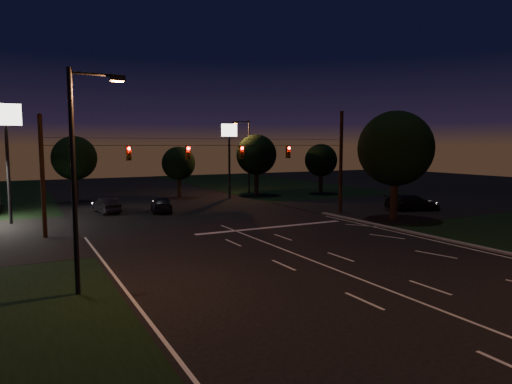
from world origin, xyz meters
TOP-DOWN VIEW (x-y plane):
  - ground at (0.00, 0.00)m, footprint 140.00×140.00m
  - cross_street_right at (20.00, 16.00)m, footprint 20.00×16.00m
  - edge_line_left at (-9.70, -6.00)m, footprint 0.14×40.00m
  - center_line at (0.00, -6.00)m, footprint 0.14×40.00m
  - stop_bar at (3.00, 11.50)m, footprint 12.00×0.50m
  - utility_pole_right at (12.00, 15.00)m, footprint 0.30×0.30m
  - utility_pole_left at (-12.00, 15.00)m, footprint 0.28×0.28m
  - signal_span at (-0.00, 14.96)m, footprint 24.00×0.40m
  - pole_sign_left_near at (-14.00, 22.00)m, footprint 2.20×0.30m
  - pole_sign_right at (8.00, 30.00)m, footprint 1.80×0.30m
  - street_light_left at (-11.24, 2.00)m, footprint 2.20×0.35m
  - street_light_right_far at (11.24, 32.00)m, footprint 2.20×0.35m
  - tree_right_near at (13.53, 10.17)m, footprint 6.00×6.00m
  - tree_far_b at (-7.98, 34.13)m, footprint 4.60×4.60m
  - tree_far_c at (3.02, 33.10)m, footprint 3.80×3.80m
  - tree_far_d at (12.02, 31.13)m, footprint 4.80×4.80m
  - tree_far_e at (20.02, 29.11)m, footprint 4.00×4.00m
  - car_oncoming_a at (-2.04, 22.75)m, footprint 2.56×4.53m
  - car_oncoming_b at (-6.50, 24.63)m, footprint 1.94×4.23m
  - car_cross at (18.76, 12.94)m, footprint 5.47×3.56m

SIDE VIEW (x-z plane):
  - ground at x=0.00m, z-range 0.00..0.00m
  - cross_street_right at x=20.00m, z-range -0.01..0.01m
  - utility_pole_right at x=12.00m, z-range -4.50..4.50m
  - utility_pole_left at x=-12.00m, z-range -4.00..4.00m
  - edge_line_left at x=-9.70m, z-range 0.00..0.01m
  - center_line at x=0.00m, z-range 0.00..0.01m
  - stop_bar at x=3.00m, z-range 0.00..0.01m
  - car_oncoming_b at x=-6.50m, z-range 0.00..1.34m
  - car_oncoming_a at x=-2.04m, z-range 0.00..1.46m
  - car_cross at x=18.76m, z-range 0.00..1.47m
  - tree_far_c at x=3.02m, z-range 0.97..6.83m
  - tree_far_e at x=20.02m, z-range 1.03..7.20m
  - tree_far_b at x=-7.98m, z-range 1.12..8.10m
  - tree_far_d at x=12.02m, z-range 1.18..8.47m
  - street_light_left at x=-11.24m, z-range 0.74..9.74m
  - street_light_right_far at x=11.24m, z-range 0.74..9.74m
  - signal_span at x=0.00m, z-range 4.72..6.28m
  - tree_right_near at x=13.53m, z-range 1.30..10.06m
  - pole_sign_right at x=8.00m, z-range 2.04..10.44m
  - pole_sign_left_near at x=-14.00m, z-range 2.43..11.53m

